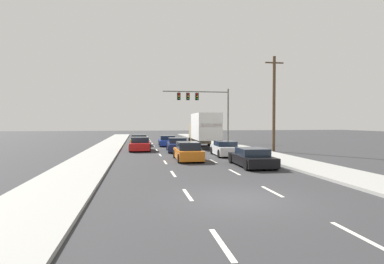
% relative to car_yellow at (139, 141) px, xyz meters
% --- Properties ---
extents(ground_plane, '(140.00, 140.00, 0.00)m').
position_rel_car_yellow_xyz_m(ground_plane, '(3.36, -2.15, -0.60)').
color(ground_plane, '#333335').
extents(sidewalk_right, '(3.14, 80.00, 0.14)m').
position_rel_car_yellow_xyz_m(sidewalk_right, '(10.18, -7.15, -0.53)').
color(sidewalk_right, '#9E9E99').
rests_on(sidewalk_right, ground_plane).
extents(sidewalk_left, '(3.14, 80.00, 0.14)m').
position_rel_car_yellow_xyz_m(sidewalk_left, '(-3.46, -7.15, -0.53)').
color(sidewalk_left, '#9E9E99').
rests_on(sidewalk_left, ground_plane).
extents(lane_markings, '(3.54, 62.00, 0.01)m').
position_rel_car_yellow_xyz_m(lane_markings, '(3.36, -6.11, -0.59)').
color(lane_markings, silver).
rests_on(lane_markings, ground_plane).
extents(car_yellow, '(2.14, 4.14, 1.29)m').
position_rel_car_yellow_xyz_m(car_yellow, '(0.00, 0.00, 0.00)').
color(car_yellow, yellow).
rests_on(car_yellow, ground_plane).
extents(car_red, '(2.13, 4.09, 1.33)m').
position_rel_car_yellow_xyz_m(car_red, '(0.06, -6.82, 0.01)').
color(car_red, red).
rests_on(car_red, ground_plane).
extents(car_blue, '(2.11, 4.76, 1.20)m').
position_rel_car_yellow_xyz_m(car_blue, '(3.23, -0.65, -0.04)').
color(car_blue, '#1E389E').
rests_on(car_blue, ground_plane).
extents(car_navy, '(2.05, 4.54, 1.29)m').
position_rel_car_yellow_xyz_m(car_navy, '(3.47, -8.22, -0.01)').
color(car_navy, '#141E4C').
rests_on(car_navy, ground_plane).
extents(car_orange, '(1.87, 4.29, 1.34)m').
position_rel_car_yellow_xyz_m(car_orange, '(3.38, -15.24, 0.02)').
color(car_orange, orange).
rests_on(car_orange, ground_plane).
extents(box_truck, '(2.75, 7.94, 3.68)m').
position_rel_car_yellow_xyz_m(box_truck, '(6.89, -4.21, 1.47)').
color(box_truck, white).
rests_on(box_truck, ground_plane).
extents(car_white, '(1.96, 4.10, 1.21)m').
position_rel_car_yellow_xyz_m(car_white, '(6.90, -12.62, -0.03)').
color(car_white, white).
rests_on(car_white, ground_plane).
extents(car_black, '(2.04, 4.46, 1.15)m').
position_rel_car_yellow_xyz_m(car_black, '(6.83, -19.04, -0.06)').
color(car_black, black).
rests_on(car_black, ground_plane).
extents(traffic_signal_mast, '(8.93, 0.69, 7.26)m').
position_rel_car_yellow_xyz_m(traffic_signal_mast, '(7.91, 3.89, 5.03)').
color(traffic_signal_mast, '#595B56').
rests_on(traffic_signal_mast, ground_plane).
extents(utility_pole_mid, '(1.80, 0.28, 8.91)m').
position_rel_car_yellow_xyz_m(utility_pole_mid, '(12.43, -9.68, 4.00)').
color(utility_pole_mid, brown).
rests_on(utility_pole_mid, ground_plane).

